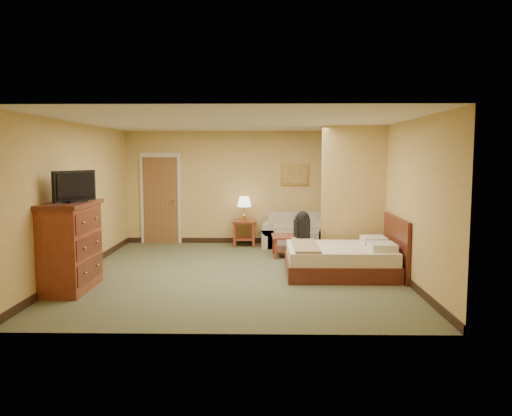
{
  "coord_description": "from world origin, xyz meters",
  "views": [
    {
      "loc": [
        0.47,
        -8.52,
        2.04
      ],
      "look_at": [
        0.31,
        0.6,
        1.08
      ],
      "focal_mm": 35.0,
      "sensor_mm": 36.0,
      "label": 1
    }
  ],
  "objects_px": {
    "coffee_table": "(289,241)",
    "dresser": "(70,246)",
    "loveseat": "(295,235)",
    "bed": "(344,259)"
  },
  "relations": [
    {
      "from": "loveseat",
      "to": "dresser",
      "type": "height_order",
      "value": "dresser"
    },
    {
      "from": "dresser",
      "to": "bed",
      "type": "distance_m",
      "value": 4.44
    },
    {
      "from": "coffee_table",
      "to": "dresser",
      "type": "height_order",
      "value": "dresser"
    },
    {
      "from": "dresser",
      "to": "bed",
      "type": "bearing_deg",
      "value": 13.65
    },
    {
      "from": "loveseat",
      "to": "coffee_table",
      "type": "xyz_separation_m",
      "value": [
        -0.2,
        -1.1,
        0.06
      ]
    },
    {
      "from": "coffee_table",
      "to": "dresser",
      "type": "distance_m",
      "value": 4.32
    },
    {
      "from": "bed",
      "to": "coffee_table",
      "type": "bearing_deg",
      "value": 119.18
    },
    {
      "from": "loveseat",
      "to": "coffee_table",
      "type": "bearing_deg",
      "value": -100.48
    },
    {
      "from": "loveseat",
      "to": "coffee_table",
      "type": "distance_m",
      "value": 1.12
    },
    {
      "from": "bed",
      "to": "dresser",
      "type": "bearing_deg",
      "value": -166.35
    }
  ]
}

